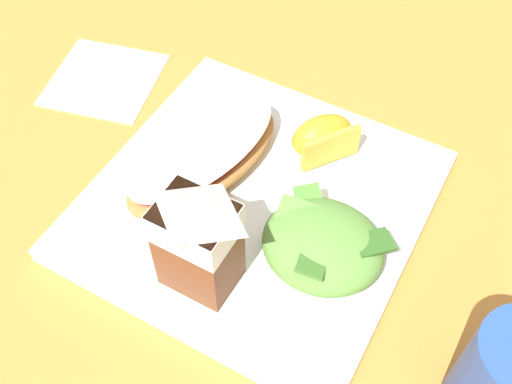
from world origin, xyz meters
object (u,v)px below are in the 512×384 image
at_px(cheesy_pizza_bread, 203,155).
at_px(milk_carton, 202,238).
at_px(white_plate, 256,204).
at_px(green_salad_pile, 323,245).
at_px(drinking_blue_cup, 505,383).
at_px(paper_napkin, 104,79).
at_px(orange_wedge_front, 323,137).

bearing_deg(cheesy_pizza_bread, milk_carton, 123.12).
xyz_separation_m(white_plate, cheesy_pizza_bread, (0.06, -0.01, 0.03)).
bearing_deg(cheesy_pizza_bread, green_salad_pile, 165.29).
bearing_deg(white_plate, milk_carton, 93.08).
xyz_separation_m(cheesy_pizza_bread, milk_carton, (-0.06, 0.10, 0.04)).
bearing_deg(drinking_blue_cup, paper_napkin, -17.81).
bearing_deg(milk_carton, cheesy_pizza_bread, -56.88).
xyz_separation_m(orange_wedge_front, paper_napkin, (0.25, 0.01, -0.03)).
height_order(milk_carton, drinking_blue_cup, milk_carton).
bearing_deg(drinking_blue_cup, cheesy_pizza_bread, -16.22).
height_order(white_plate, orange_wedge_front, orange_wedge_front).
distance_m(green_salad_pile, milk_carton, 0.10).
distance_m(cheesy_pizza_bread, paper_napkin, 0.18).
bearing_deg(drinking_blue_cup, milk_carton, 3.24).
bearing_deg(milk_carton, paper_napkin, -34.70).
bearing_deg(white_plate, paper_napkin, -17.34).
bearing_deg(milk_carton, drinking_blue_cup, -176.76).
distance_m(green_salad_pile, paper_napkin, 0.32).
bearing_deg(green_salad_pile, cheesy_pizza_bread, -14.71).
bearing_deg(green_salad_pile, orange_wedge_front, -64.86).
bearing_deg(cheesy_pizza_bread, orange_wedge_front, -140.46).
bearing_deg(orange_wedge_front, white_plate, 71.20).
height_order(green_salad_pile, milk_carton, milk_carton).
distance_m(white_plate, milk_carton, 0.11).
bearing_deg(green_salad_pile, milk_carton, 40.84).
bearing_deg(drinking_blue_cup, white_plate, -18.28).
xyz_separation_m(white_plate, orange_wedge_front, (-0.03, -0.08, 0.03)).
xyz_separation_m(cheesy_pizza_bread, green_salad_pile, (-0.14, 0.04, 0.00)).
distance_m(white_plate, drinking_blue_cup, 0.25).
height_order(white_plate, green_salad_pile, green_salad_pile).
height_order(white_plate, paper_napkin, white_plate).
bearing_deg(white_plate, drinking_blue_cup, 161.72).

